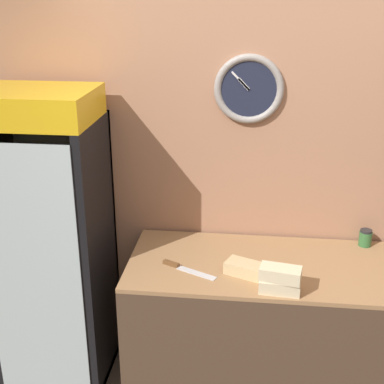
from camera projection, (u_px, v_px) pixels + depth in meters
wall_back at (267, 168)px, 3.35m from camera, size 5.20×0.10×2.70m
prep_counter at (261, 329)px, 3.29m from camera, size 1.59×0.75×0.91m
beverage_cooler at (53, 226)px, 3.32m from camera, size 0.67×0.61×1.89m
sandwich_stack_bottom at (280, 286)px, 2.83m from camera, size 0.22×0.13×0.07m
sandwich_stack_middle at (280, 274)px, 2.80m from camera, size 0.23×0.15×0.07m
sandwich_flat_left at (246, 269)px, 3.00m from camera, size 0.25×0.20×0.07m
chefs_knife at (182, 268)px, 3.06m from camera, size 0.33×0.18×0.02m
condiment_jar at (365, 238)px, 3.32m from camera, size 0.08×0.08×0.11m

